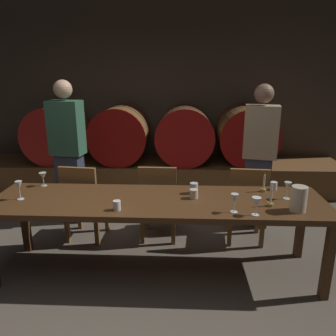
% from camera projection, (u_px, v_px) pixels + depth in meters
% --- Properties ---
extents(ground_plane, '(8.44, 8.44, 0.00)m').
position_uv_depth(ground_plane, '(128.00, 287.00, 2.91)').
color(ground_plane, brown).
extents(back_wall, '(6.49, 0.24, 2.91)m').
position_uv_depth(back_wall, '(155.00, 94.00, 5.46)').
color(back_wall, '#473A2D').
rests_on(back_wall, ground).
extents(barrel_shelf, '(5.84, 0.90, 0.46)m').
position_uv_depth(barrel_shelf, '(153.00, 175.00, 5.28)').
color(barrel_shelf, brown).
rests_on(barrel_shelf, ground).
extents(wine_barrel_far_left, '(0.87, 0.81, 0.87)m').
position_uv_depth(wine_barrel_far_left, '(57.00, 134.00, 5.16)').
color(wine_barrel_far_left, brown).
rests_on(wine_barrel_far_left, barrel_shelf).
extents(wine_barrel_center_left, '(0.87, 0.81, 0.87)m').
position_uv_depth(wine_barrel_center_left, '(121.00, 134.00, 5.12)').
color(wine_barrel_center_left, brown).
rests_on(wine_barrel_center_left, barrel_shelf).
extents(wine_barrel_center_right, '(0.87, 0.81, 0.87)m').
position_uv_depth(wine_barrel_center_right, '(185.00, 135.00, 5.08)').
color(wine_barrel_center_right, '#513319').
rests_on(wine_barrel_center_right, barrel_shelf).
extents(wine_barrel_far_right, '(0.87, 0.81, 0.87)m').
position_uv_depth(wine_barrel_far_right, '(246.00, 135.00, 5.04)').
color(wine_barrel_far_right, brown).
rests_on(wine_barrel_far_right, barrel_shelf).
extents(dining_table, '(2.98, 0.77, 0.73)m').
position_uv_depth(dining_table, '(158.00, 206.00, 2.96)').
color(dining_table, '#4C2D16').
rests_on(dining_table, ground).
extents(chair_left, '(0.44, 0.44, 0.88)m').
position_uv_depth(chair_left, '(83.00, 199.00, 3.60)').
color(chair_left, brown).
rests_on(chair_left, ground).
extents(chair_center, '(0.41, 0.41, 0.88)m').
position_uv_depth(chair_center, '(158.00, 199.00, 3.60)').
color(chair_center, brown).
rests_on(chair_center, ground).
extents(chair_right, '(0.43, 0.43, 0.88)m').
position_uv_depth(chair_right, '(247.00, 201.00, 3.54)').
color(chair_right, brown).
rests_on(chair_right, ground).
extents(guest_left, '(0.41, 0.29, 1.74)m').
position_uv_depth(guest_left, '(68.00, 152.00, 3.98)').
color(guest_left, '#33384C').
rests_on(guest_left, ground).
extents(guest_right, '(0.42, 0.31, 1.70)m').
position_uv_depth(guest_right, '(259.00, 156.00, 3.86)').
color(guest_right, '#33384C').
rests_on(guest_right, ground).
extents(candle_left, '(0.05, 0.05, 0.18)m').
position_uv_depth(candle_left, '(271.00, 201.00, 2.78)').
color(candle_left, olive).
rests_on(candle_left, dining_table).
extents(candle_right, '(0.05, 0.05, 0.19)m').
position_uv_depth(candle_right, '(264.00, 187.00, 3.12)').
color(candle_right, olive).
rests_on(candle_right, dining_table).
extents(pitcher, '(0.13, 0.13, 0.21)m').
position_uv_depth(pitcher, '(299.00, 199.00, 2.67)').
color(pitcher, beige).
rests_on(pitcher, dining_table).
extents(wine_glass_far_left, '(0.06, 0.06, 0.17)m').
position_uv_depth(wine_glass_far_left, '(19.00, 186.00, 2.91)').
color(wine_glass_far_left, white).
rests_on(wine_glass_far_left, dining_table).
extents(wine_glass_left, '(0.07, 0.07, 0.14)m').
position_uv_depth(wine_glass_left, '(43.00, 176.00, 3.26)').
color(wine_glass_left, silver).
rests_on(wine_glass_left, dining_table).
extents(wine_glass_center, '(0.06, 0.06, 0.16)m').
position_uv_depth(wine_glass_center, '(235.00, 199.00, 2.64)').
color(wine_glass_center, silver).
rests_on(wine_glass_center, dining_table).
extents(wine_glass_right, '(0.07, 0.07, 0.15)m').
position_uv_depth(wine_glass_right, '(256.00, 202.00, 2.59)').
color(wine_glass_right, white).
rests_on(wine_glass_right, dining_table).
extents(wine_glass_far_right, '(0.06, 0.06, 0.16)m').
position_uv_depth(wine_glass_far_right, '(288.00, 187.00, 2.92)').
color(wine_glass_far_right, silver).
rests_on(wine_glass_far_right, dining_table).
extents(cup_far_left, '(0.06, 0.06, 0.08)m').
position_uv_depth(cup_far_left, '(117.00, 205.00, 2.70)').
color(cup_far_left, white).
rests_on(cup_far_left, dining_table).
extents(cup_center_left, '(0.08, 0.08, 0.08)m').
position_uv_depth(cup_center_left, '(194.00, 194.00, 2.95)').
color(cup_center_left, beige).
rests_on(cup_center_left, dining_table).
extents(cup_center_right, '(0.08, 0.08, 0.10)m').
position_uv_depth(cup_center_right, '(194.00, 188.00, 3.07)').
color(cup_center_right, silver).
rests_on(cup_center_right, dining_table).
extents(cup_far_right, '(0.07, 0.07, 0.08)m').
position_uv_depth(cup_far_right, '(274.00, 186.00, 3.17)').
color(cup_far_right, white).
rests_on(cup_far_right, dining_table).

